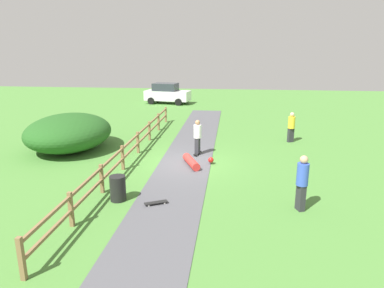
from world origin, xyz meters
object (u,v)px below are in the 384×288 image
trash_bin (118,188)px  bystander_blue (302,180)px  skater_fallen (193,162)px  skateboard_loose (156,203)px  parked_car_white (167,93)px  bush_large (69,132)px  skater_riding (198,136)px  bystander_yellow (291,126)px

trash_bin → bystander_blue: (6.22, -0.07, 0.60)m
skater_fallen → trash_bin: bearing=-118.6°
trash_bin → skater_fallen: size_ratio=0.54×
skateboard_loose → parked_car_white: size_ratio=0.18×
bush_large → skater_riding: (6.76, -0.19, 0.06)m
trash_bin → skater_fallen: bearing=61.4°
skater_riding → skater_fallen: (-0.05, -1.71, -0.80)m
bush_large → parked_car_white: 16.23m
trash_bin → skateboard_loose: size_ratio=1.12×
skater_fallen → skateboard_loose: 4.32m
skater_riding → skateboard_loose: size_ratio=2.18×
bush_large → skater_fallen: size_ratio=3.05×
trash_bin → skater_fallen: (2.19, 4.02, -0.25)m
trash_bin → skater_riding: 6.17m
bystander_blue → bystander_yellow: 8.95m
skateboard_loose → bystander_blue: bystander_blue is taller
skater_riding → parked_car_white: 16.88m
skateboard_loose → bystander_yellow: size_ratio=0.47×
skateboard_loose → bystander_blue: 4.92m
bystander_yellow → skateboard_loose: bearing=-122.8°
skateboard_loose → bystander_blue: size_ratio=0.43×
bush_large → skateboard_loose: 8.58m
bush_large → bystander_blue: bystander_blue is taller
skateboard_loose → bush_large: bearing=133.9°
skater_riding → skater_fallen: size_ratio=1.06×
trash_bin → skater_riding: size_ratio=0.51×
trash_bin → skateboard_loose: (1.40, -0.23, -0.36)m
bush_large → skater_fallen: bearing=-15.9°
bystander_blue → parked_car_white: (-8.48, 22.07, -0.09)m
bush_large → bystander_yellow: 12.11m
skateboard_loose → bystander_yellow: bearing=57.2°
skater_riding → bystander_yellow: size_ratio=1.03×
bush_large → trash_bin: bush_large is taller
bush_large → skateboard_loose: size_ratio=6.31×
bush_large → parked_car_white: size_ratio=1.15×
skater_fallen → parked_car_white: 18.54m
trash_bin → parked_car_white: (-2.26, 22.00, 0.51)m
trash_bin → bush_large: bearing=127.3°
bush_large → bystander_blue: (10.74, -6.00, 0.12)m
skater_fallen → bystander_blue: size_ratio=0.88×
bush_large → skateboard_loose: bush_large is taller
trash_bin → skateboard_loose: bearing=-9.5°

